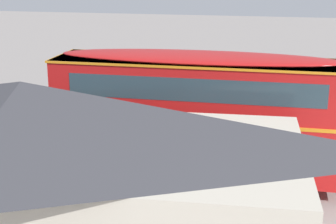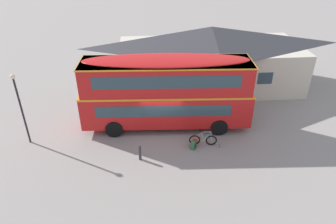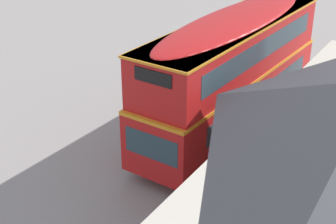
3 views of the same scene
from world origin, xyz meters
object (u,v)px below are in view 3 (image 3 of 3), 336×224
Objects in this scene: double_decker_bus at (232,70)px; backpack_on_ground at (155,121)px; touring_bicycle at (154,127)px; street_lamp at (281,11)px; kerb_bollard at (178,86)px; water_bottle_green_metal at (132,140)px.

double_decker_bus reaches higher than backpack_on_ground.
street_lamp is at bearing 176.80° from touring_bicycle.
street_lamp is (-10.55, 0.59, 2.45)m from touring_bicycle.
kerb_bollard is (6.87, -1.87, -2.32)m from street_lamp.
backpack_on_ground is at bearing -147.48° from touring_bicycle.
street_lamp reaches higher than touring_bicycle.
backpack_on_ground is 0.12× the size of street_lamp.
street_lamp reaches higher than water_bottle_green_metal.
kerb_bollard is at bearing -160.79° from touring_bicycle.
street_lamp is (-8.45, -1.68, 0.18)m from double_decker_bus.
backpack_on_ground reaches higher than water_bottle_green_metal.
touring_bicycle reaches higher than kerb_bollard.
touring_bicycle is 1.74× the size of kerb_bollard.
street_lamp reaches higher than kerb_bollard.
double_decker_bus is 3.85m from backpack_on_ground.
double_decker_bus reaches higher than water_bottle_green_metal.
touring_bicycle is 3.07× the size of backpack_on_ground.
street_lamp is 7.49m from kerb_bollard.
double_decker_bus is 4.78m from water_bottle_green_metal.
touring_bicycle is at bearing 19.21° from kerb_bollard.
street_lamp is at bearing 164.73° from kerb_bollard.
water_bottle_green_metal is 4.81m from kerb_bollard.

